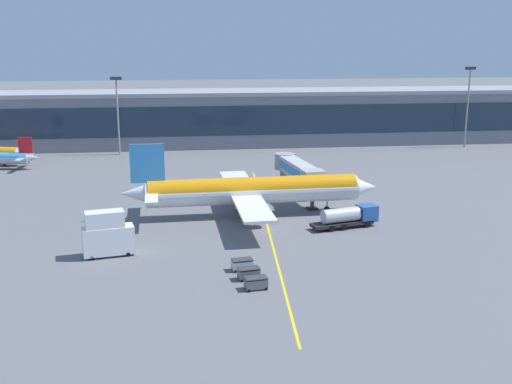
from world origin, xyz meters
TOP-DOWN VIEW (x-y plane):
  - ground_plane at (0.00, 0.00)m, footprint 700.00×700.00m
  - apron_lead_in_line at (1.08, 2.00)m, footprint 5.23×79.87m
  - terminal_building at (0.46, 79.39)m, footprint 186.72×16.77m
  - main_airliner at (-0.69, 8.22)m, footprint 42.97×33.84m
  - jet_bridge at (8.92, 19.21)m, footprint 6.18×19.39m
  - fuel_tanker at (13.58, -0.18)m, footprint 11.08×5.06m
  - catering_lift at (-22.28, -9.03)m, footprint 7.17×3.84m
  - baggage_cart_0 at (-3.79, -22.87)m, footprint 2.86×1.98m
  - baggage_cart_1 at (-4.29, -19.71)m, footprint 2.86×1.98m
  - baggage_cart_2 at (-4.79, -16.55)m, footprint 2.86×1.98m
  - apron_light_mast_1 at (64.07, 67.44)m, footprint 2.80×0.50m
  - apron_light_mast_2 at (-27.46, 67.44)m, footprint 2.80×0.50m

SIDE VIEW (x-z plane):
  - ground_plane at x=0.00m, z-range 0.00..0.00m
  - apron_lead_in_line at x=1.08m, z-range 0.00..0.01m
  - baggage_cart_0 at x=-3.79m, z-range 0.04..1.52m
  - baggage_cart_1 at x=-4.29m, z-range 0.04..1.52m
  - baggage_cart_2 at x=-4.79m, z-range 0.04..1.52m
  - fuel_tanker at x=13.58m, z-range 0.12..3.37m
  - catering_lift at x=-22.28m, z-range -0.08..6.22m
  - main_airliner at x=-0.69m, z-range -1.96..10.54m
  - jet_bridge at x=8.92m, z-range 1.75..8.72m
  - terminal_building at x=0.46m, z-range 0.02..14.82m
  - apron_light_mast_2 at x=-27.46m, z-range 1.90..21.33m
  - apron_light_mast_1 at x=64.07m, z-range 1.94..23.29m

